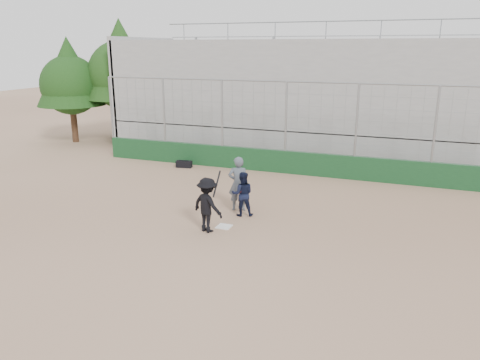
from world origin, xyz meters
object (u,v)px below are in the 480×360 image
(umpire, at_px, (238,186))
(catcher_crouched, at_px, (242,201))
(equipment_bag, at_px, (184,164))
(batter_at_plate, at_px, (207,205))

(umpire, bearing_deg, catcher_crouched, 104.59)
(equipment_bag, bearing_deg, umpire, -45.92)
(batter_at_plate, bearing_deg, catcher_crouched, 72.77)
(catcher_crouched, xyz_separation_m, equipment_bag, (-4.82, 5.12, -0.35))
(batter_at_plate, xyz_separation_m, equipment_bag, (-4.32, 6.76, -0.69))
(catcher_crouched, distance_m, equipment_bag, 7.05)
(catcher_crouched, relative_size, umpire, 0.61)
(batter_at_plate, distance_m, equipment_bag, 8.05)
(batter_at_plate, height_order, equipment_bag, batter_at_plate)
(catcher_crouched, bearing_deg, batter_at_plate, -107.23)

